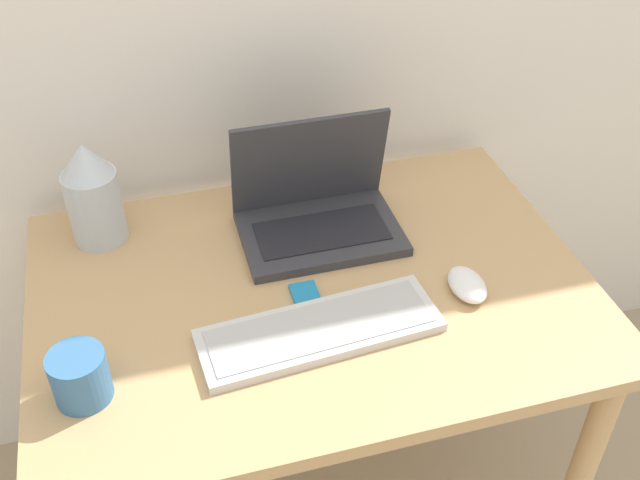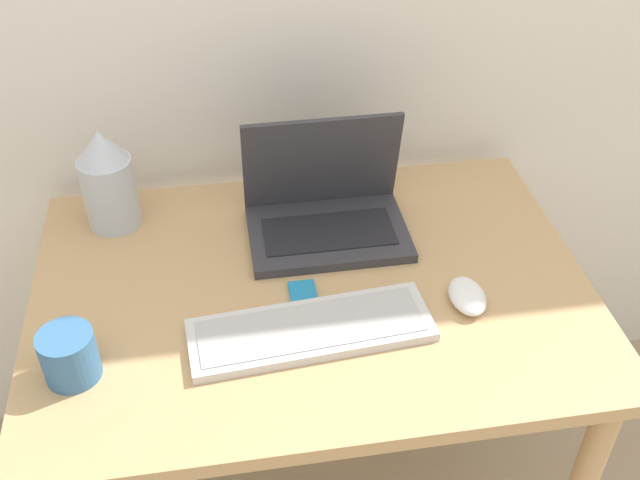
% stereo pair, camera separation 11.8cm
% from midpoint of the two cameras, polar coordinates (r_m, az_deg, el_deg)
% --- Properties ---
extents(desk, '(1.03, 0.73, 0.74)m').
position_cam_midpoint_polar(desk, '(1.47, -2.88, -6.56)').
color(desk, tan).
rests_on(desk, ground_plane).
extents(laptop, '(0.32, 0.22, 0.23)m').
position_cam_midpoint_polar(laptop, '(1.50, -2.54, 2.40)').
color(laptop, '#333338').
rests_on(laptop, desk).
extents(keyboard, '(0.43, 0.17, 0.02)m').
position_cam_midpoint_polar(keyboard, '(1.30, -2.64, -6.99)').
color(keyboard, silver).
rests_on(keyboard, desk).
extents(mouse, '(0.06, 0.10, 0.03)m').
position_cam_midpoint_polar(mouse, '(1.39, 8.78, -3.47)').
color(mouse, white).
rests_on(mouse, desk).
extents(vase, '(0.11, 0.11, 0.22)m').
position_cam_midpoint_polar(vase, '(1.53, -19.11, 3.27)').
color(vase, silver).
rests_on(vase, desk).
extents(mp3_player, '(0.05, 0.06, 0.01)m').
position_cam_midpoint_polar(mp3_player, '(1.38, -3.63, -4.18)').
color(mp3_player, '#1E7FB7').
rests_on(mp3_player, desk).
extents(mug, '(0.09, 0.09, 0.09)m').
position_cam_midpoint_polar(mug, '(1.26, -20.46, -9.84)').
color(mug, teal).
rests_on(mug, desk).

